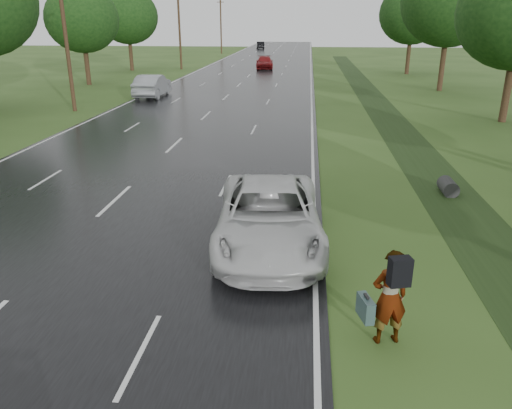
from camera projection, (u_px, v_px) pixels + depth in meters
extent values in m
cube|color=black|center=(246.00, 79.00, 51.49)|extent=(14.00, 180.00, 0.04)
cube|color=silver|center=(311.00, 80.00, 50.84)|extent=(0.12, 180.00, 0.01)
cube|color=silver|center=(181.00, 78.00, 52.11)|extent=(0.12, 180.00, 0.01)
cube|color=silver|center=(245.00, 79.00, 51.48)|extent=(0.12, 180.00, 0.01)
cube|color=#1E3113|center=(400.00, 133.00, 27.10)|extent=(2.20, 120.00, 0.01)
cylinder|color=#2D2D2D|center=(448.00, 187.00, 17.69)|extent=(0.56, 1.00, 0.56)
cylinder|color=#382717|center=(65.00, 33.00, 31.97)|extent=(0.26, 0.26, 10.00)
cylinder|color=#382717|center=(179.00, 26.00, 59.94)|extent=(0.26, 0.26, 10.00)
cylinder|color=#382717|center=(221.00, 24.00, 87.91)|extent=(0.26, 0.26, 10.00)
cube|color=#382717|center=(220.00, 2.00, 86.65)|extent=(1.20, 0.10, 0.10)
cylinder|color=#382717|center=(507.00, 92.00, 29.58)|extent=(0.44, 0.44, 3.52)
cylinder|color=#382717|center=(442.00, 66.00, 42.56)|extent=(0.44, 0.44, 4.16)
ellipsoid|color=black|center=(450.00, 2.00, 40.78)|extent=(8.00, 8.00, 7.20)
cylinder|color=#382717|center=(408.00, 57.00, 55.72)|extent=(0.44, 0.44, 3.68)
ellipsoid|color=black|center=(413.00, 14.00, 54.14)|extent=(7.20, 7.20, 6.48)
cylinder|color=#382717|center=(87.00, 66.00, 46.65)|extent=(0.44, 0.44, 3.36)
ellipsoid|color=black|center=(82.00, 19.00, 45.20)|extent=(6.60, 6.60, 5.94)
cylinder|color=#382717|center=(131.00, 55.00, 59.74)|extent=(0.44, 0.44, 3.52)
ellipsoid|color=black|center=(128.00, 16.00, 58.20)|extent=(7.00, 7.00, 6.30)
imported|color=#A5998C|center=(390.00, 297.00, 9.30)|extent=(0.80, 0.63, 1.93)
cube|color=black|center=(400.00, 272.00, 8.80)|extent=(0.43, 0.33, 0.54)
cube|color=#354D4D|center=(365.00, 308.00, 9.42)|extent=(0.32, 0.57, 0.44)
cube|color=black|center=(366.00, 296.00, 9.33)|extent=(0.10, 0.19, 0.04)
imported|color=silver|center=(269.00, 216.00, 13.38)|extent=(3.22, 6.19, 1.67)
imported|color=gray|center=(152.00, 86.00, 39.34)|extent=(1.95, 5.29, 1.73)
imported|color=maroon|center=(265.00, 63.00, 61.75)|extent=(2.47, 5.19, 1.46)
imported|color=black|center=(260.00, 45.00, 103.76)|extent=(2.12, 4.49, 1.42)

